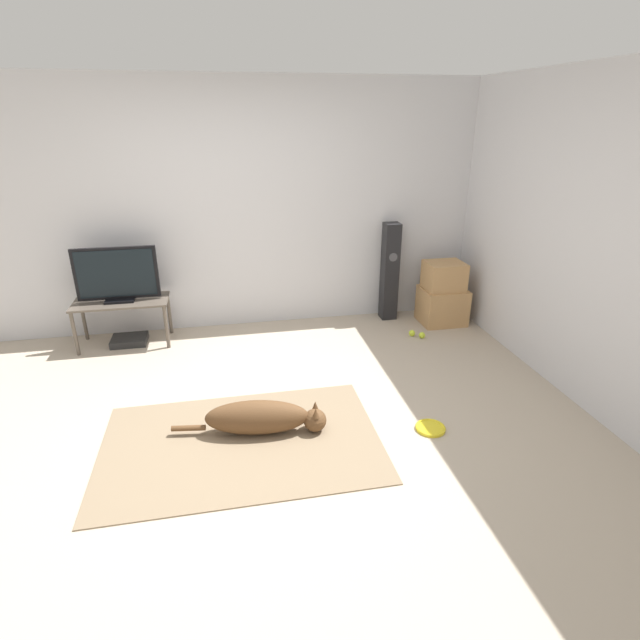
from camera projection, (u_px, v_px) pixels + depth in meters
ground_plane at (259, 428)px, 3.75m from camera, size 12.00×12.00×0.00m
wall_back at (236, 209)px, 5.16m from camera, size 8.00×0.06×2.55m
wall_right at (599, 245)px, 3.73m from camera, size 0.06×8.00×2.55m
area_rug at (242, 443)px, 3.57m from camera, size 1.97×1.28×0.01m
dog at (263, 418)px, 3.63m from camera, size 1.12×0.32×0.26m
frisbee at (430, 428)px, 3.73m from camera, size 0.22×0.22×0.03m
cardboard_box_lower at (442, 306)px, 5.58m from camera, size 0.48×0.41×0.40m
cardboard_box_upper at (444, 276)px, 5.44m from camera, size 0.41×0.35×0.30m
floor_speaker at (390, 272)px, 5.58m from camera, size 0.17×0.17×1.10m
tv_stand at (122, 307)px, 4.98m from camera, size 0.91×0.43×0.47m
tv at (117, 275)px, 4.86m from camera, size 0.78×0.20×0.54m
tennis_ball_by_boxes at (412, 333)px, 5.29m from camera, size 0.07×0.07×0.07m
tennis_ball_near_speaker at (422, 335)px, 5.24m from camera, size 0.07×0.07×0.07m
game_console at (130, 340)px, 5.12m from camera, size 0.35×0.28×0.07m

